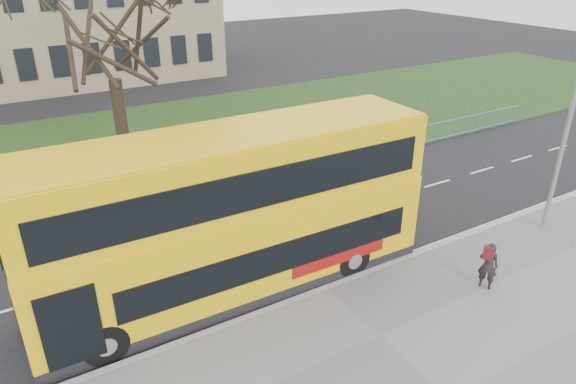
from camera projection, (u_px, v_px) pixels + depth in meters
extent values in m
plane|color=black|center=(300.00, 267.00, 17.32)|extent=(120.00, 120.00, 0.00)
cube|color=gray|center=(326.00, 288.00, 16.09)|extent=(80.00, 0.20, 0.14)
cube|color=#1A3714|center=(162.00, 142.00, 28.38)|extent=(80.00, 15.40, 0.08)
cube|color=#F7BA0A|center=(236.00, 245.00, 15.65)|extent=(12.11, 3.04, 2.24)
cube|color=#F7BA0A|center=(234.00, 207.00, 15.09)|extent=(12.11, 3.04, 0.39)
cube|color=#F7BA0A|center=(232.00, 169.00, 14.57)|extent=(12.05, 2.98, 2.01)
cube|color=black|center=(279.00, 259.00, 14.80)|extent=(9.31, 0.17, 0.98)
cube|color=black|center=(255.00, 191.00, 13.50)|extent=(11.10, 0.20, 1.09)
cylinder|color=black|center=(105.00, 344.00, 13.09)|extent=(1.20, 0.34, 1.20)
cylinder|color=black|center=(352.00, 259.00, 16.63)|extent=(1.20, 0.34, 1.20)
imported|color=black|center=(488.00, 265.00, 15.76)|extent=(0.62, 0.69, 1.58)
cylinder|color=gray|center=(570.00, 118.00, 17.68)|extent=(0.17, 0.17, 8.60)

